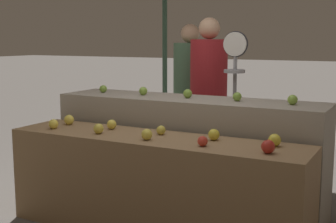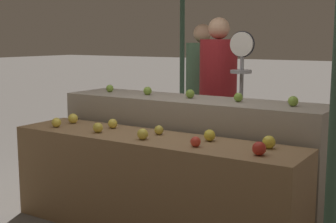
# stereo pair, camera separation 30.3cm
# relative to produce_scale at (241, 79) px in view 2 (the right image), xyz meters

# --- Properties ---
(display_counter_front) EXTENTS (2.35, 0.55, 0.75)m
(display_counter_front) POSITION_rel_produce_scale_xyz_m (-0.20, -1.21, -0.73)
(display_counter_front) COLOR olive
(display_counter_front) RESTS_ON ground_plane
(display_counter_back) EXTENTS (2.35, 0.55, 0.98)m
(display_counter_back) POSITION_rel_produce_scale_xyz_m (-0.20, -0.61, -0.62)
(display_counter_back) COLOR gray
(display_counter_back) RESTS_ON ground_plane
(apple_front_0) EXTENTS (0.08, 0.08, 0.08)m
(apple_front_0) POSITION_rel_produce_scale_xyz_m (-1.08, -1.31, -0.32)
(apple_front_0) COLOR yellow
(apple_front_0) RESTS_ON display_counter_front
(apple_front_1) EXTENTS (0.08, 0.08, 0.08)m
(apple_front_1) POSITION_rel_produce_scale_xyz_m (-0.63, -1.30, -0.32)
(apple_front_1) COLOR gold
(apple_front_1) RESTS_ON display_counter_front
(apple_front_2) EXTENTS (0.08, 0.08, 0.08)m
(apple_front_2) POSITION_rel_produce_scale_xyz_m (-0.19, -1.32, -0.32)
(apple_front_2) COLOR gold
(apple_front_2) RESTS_ON display_counter_front
(apple_front_3) EXTENTS (0.07, 0.07, 0.07)m
(apple_front_3) POSITION_rel_produce_scale_xyz_m (0.25, -1.32, -0.32)
(apple_front_3) COLOR red
(apple_front_3) RESTS_ON display_counter_front
(apple_front_4) EXTENTS (0.09, 0.09, 0.09)m
(apple_front_4) POSITION_rel_produce_scale_xyz_m (0.71, -1.31, -0.31)
(apple_front_4) COLOR #AD281E
(apple_front_4) RESTS_ON display_counter_front
(apple_front_5) EXTENTS (0.09, 0.09, 0.09)m
(apple_front_5) POSITION_rel_produce_scale_xyz_m (-1.09, -1.11, -0.32)
(apple_front_5) COLOR yellow
(apple_front_5) RESTS_ON display_counter_front
(apple_front_6) EXTENTS (0.08, 0.08, 0.08)m
(apple_front_6) POSITION_rel_produce_scale_xyz_m (-0.65, -1.10, -0.32)
(apple_front_6) COLOR yellow
(apple_front_6) RESTS_ON display_counter_front
(apple_front_7) EXTENTS (0.07, 0.07, 0.07)m
(apple_front_7) POSITION_rel_produce_scale_xyz_m (-0.19, -1.11, -0.32)
(apple_front_7) COLOR gold
(apple_front_7) RESTS_ON display_counter_front
(apple_front_8) EXTENTS (0.08, 0.08, 0.08)m
(apple_front_8) POSITION_rel_produce_scale_xyz_m (0.25, -1.11, -0.32)
(apple_front_8) COLOR gold
(apple_front_8) RESTS_ON display_counter_front
(apple_front_9) EXTENTS (0.09, 0.09, 0.09)m
(apple_front_9) POSITION_rel_produce_scale_xyz_m (0.69, -1.10, -0.31)
(apple_front_9) COLOR gold
(apple_front_9) RESTS_ON display_counter_front
(apple_back_0) EXTENTS (0.07, 0.07, 0.07)m
(apple_back_0) POSITION_rel_produce_scale_xyz_m (-1.09, -0.60, -0.10)
(apple_back_0) COLOR #7AA338
(apple_back_0) RESTS_ON display_counter_back
(apple_back_1) EXTENTS (0.08, 0.08, 0.08)m
(apple_back_1) POSITION_rel_produce_scale_xyz_m (-0.65, -0.60, -0.09)
(apple_back_1) COLOR #84AD3D
(apple_back_1) RESTS_ON display_counter_back
(apple_back_2) EXTENTS (0.08, 0.08, 0.08)m
(apple_back_2) POSITION_rel_produce_scale_xyz_m (-0.20, -0.60, -0.09)
(apple_back_2) COLOR #7AA338
(apple_back_2) RESTS_ON display_counter_back
(apple_back_3) EXTENTS (0.07, 0.07, 0.07)m
(apple_back_3) POSITION_rel_produce_scale_xyz_m (0.24, -0.60, -0.09)
(apple_back_3) COLOR #7AA338
(apple_back_3) RESTS_ON display_counter_back
(apple_back_4) EXTENTS (0.08, 0.08, 0.08)m
(apple_back_4) POSITION_rel_produce_scale_xyz_m (0.69, -0.61, -0.09)
(apple_back_4) COLOR #84AD3D
(apple_back_4) RESTS_ON display_counter_back
(produce_scale) EXTENTS (0.24, 0.20, 1.56)m
(produce_scale) POSITION_rel_produce_scale_xyz_m (0.00, 0.00, 0.00)
(produce_scale) COLOR #99999E
(produce_scale) RESTS_ON ground_plane
(person_vendor_at_scale) EXTENTS (0.40, 0.40, 1.70)m
(person_vendor_at_scale) POSITION_rel_produce_scale_xyz_m (-0.41, 0.35, -0.14)
(person_vendor_at_scale) COLOR #2D2D38
(person_vendor_at_scale) RESTS_ON ground_plane
(person_customer_left) EXTENTS (0.40, 0.40, 1.65)m
(person_customer_left) POSITION_rel_produce_scale_xyz_m (-0.84, 0.80, -0.17)
(person_customer_left) COLOR #2D2D38
(person_customer_left) RESTS_ON ground_plane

